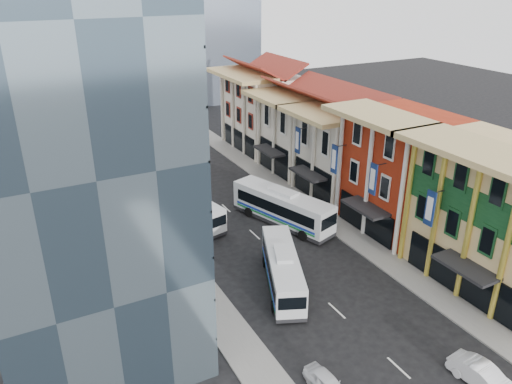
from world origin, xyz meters
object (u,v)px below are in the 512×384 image
office_tower (59,118)px  bus_left_near (283,269)px  sedan_right (484,377)px  shophouse_tan (505,220)px  bus_right (282,207)px  bus_left_far (189,208)px  sedan_left (327,383)px

office_tower → bus_left_near: office_tower is taller
office_tower → sedan_right: bearing=-46.4°
shophouse_tan → sedan_right: 13.92m
sedan_right → bus_right: bearing=82.2°
bus_right → shophouse_tan: bearing=-78.4°
bus_left_near → bus_right: 11.54m
shophouse_tan → bus_left_far: 29.85m
bus_left_near → bus_right: bus_right is taller
office_tower → bus_right: bearing=10.6°
shophouse_tan → bus_left_far: bearing=129.5°
bus_right → sedan_left: bus_right is taller
bus_left_far → sedan_right: size_ratio=2.25×
bus_left_far → shophouse_tan: bearing=-63.3°
office_tower → sedan_left: (11.54, -17.40, -14.39)m
shophouse_tan → office_tower: bearing=155.7°
bus_left_near → bus_left_far: 15.11m
bus_left_near → sedan_right: bearing=-47.3°
bus_left_far → sedan_right: bearing=-87.3°
bus_left_far → bus_right: bus_right is taller
office_tower → bus_left_far: bearing=35.7°
bus_right → sedan_left: bearing=-131.6°
bus_left_near → shophouse_tan: bearing=-3.7°
bus_right → bus_left_near: bearing=-138.5°
office_tower → sedan_right: office_tower is taller
bus_left_far → bus_right: bearing=-42.7°
bus_left_far → sedan_right: 31.61m
shophouse_tan → bus_left_near: 18.45m
shophouse_tan → office_tower: 35.19m
shophouse_tan → bus_left_near: shophouse_tan is taller
sedan_left → sedan_right: (9.10, -4.26, 0.14)m
shophouse_tan → bus_right: shophouse_tan is taller
office_tower → bus_left_near: (14.91, -6.07, -13.32)m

